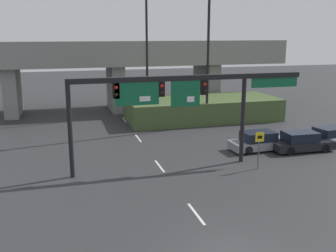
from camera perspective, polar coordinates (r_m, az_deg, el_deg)
The scene contains 10 objects.
lane_markings at distance 29.52m, azimuth -2.97°, elevation -3.57°, with size 0.14×38.84×0.01m.
signal_gantry at distance 24.75m, azimuth 1.65°, elevation 4.71°, with size 15.36×0.44×6.01m.
speed_limit_sign at distance 25.77m, azimuth 13.09°, elevation -2.68°, with size 0.60×0.11×2.50m.
highway_light_pole_near at distance 41.78m, azimuth -3.11°, elevation 12.90°, with size 0.70×0.36×15.73m.
highway_light_pole_far at distance 36.37m, azimuth 5.90°, elevation 13.05°, with size 0.70×0.36×16.09m.
overpass_bridge at distance 44.77m, azimuth -7.73°, elevation 9.10°, with size 38.71×7.08×7.75m.
grass_embankment at distance 39.92m, azimuth 5.03°, elevation 2.49°, with size 15.12×6.28×2.16m.
parked_sedan_near_right at distance 30.26m, azimuth 13.15°, elevation -2.20°, with size 4.73×1.98×1.42m.
parked_sedan_mid_right at distance 30.90m, azimuth 18.75°, elevation -2.21°, with size 4.67×1.96×1.46m.
parked_sedan_far_right at distance 33.45m, azimuth 22.59°, elevation -1.41°, with size 4.79×2.57×1.42m.
Camera 1 is at (-6.01, -12.93, 8.64)m, focal length 42.00 mm.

